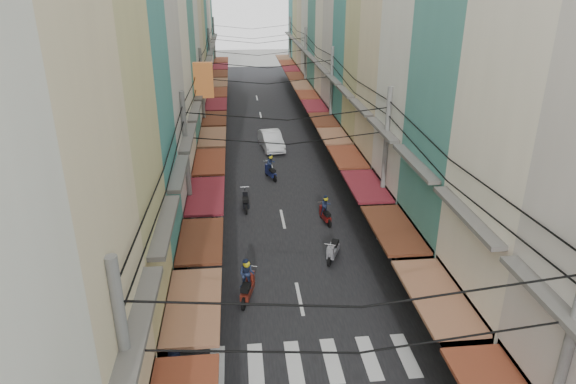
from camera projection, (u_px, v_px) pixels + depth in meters
ground at (294, 274)px, 24.27m from camera, size 160.00×160.00×0.00m
road at (267, 146)px, 42.59m from camera, size 10.00×80.00×0.02m
sidewalk_left at (188, 148)px, 41.97m from camera, size 3.00×80.00×0.06m
sidewalk_right at (344, 143)px, 43.19m from camera, size 3.00×80.00×0.06m
crosswalk at (313, 362)px, 18.77m from camera, size 7.55×2.40×0.01m
building_row_left at (152, 28)px, 34.88m from camera, size 7.80×67.67×23.70m
building_row_right at (379, 31)px, 36.41m from camera, size 7.80×68.98×22.59m
utility_poles at (270, 77)px, 35.45m from camera, size 10.20×66.13×8.20m
white_car at (271, 149)px, 41.87m from camera, size 5.27×2.57×1.79m
bicycle at (423, 249)px, 26.58m from camera, size 1.65×1.05×1.06m
moving_scooters at (265, 214)px, 29.06m from camera, size 6.72×25.30×2.01m
parked_scooters at (411, 304)px, 21.31m from camera, size 12.86×14.92×0.97m
pedestrians at (191, 239)px, 25.27m from camera, size 12.45×22.91×2.24m
market_umbrella at (421, 232)px, 23.42m from camera, size 2.44×2.44×2.57m
traffic_sign at (399, 226)px, 24.16m from camera, size 0.10×0.65×2.95m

